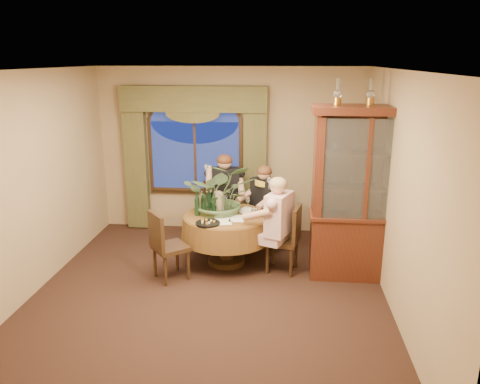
# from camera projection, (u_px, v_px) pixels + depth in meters

# --- Properties ---
(floor) EXTENTS (5.00, 5.00, 0.00)m
(floor) POSITION_uv_depth(u_px,v_px,m) (208.00, 296.00, 5.97)
(floor) COLOR black
(floor) RESTS_ON ground
(wall_back) EXTENTS (4.50, 0.00, 4.50)m
(wall_back) POSITION_uv_depth(u_px,v_px,m) (231.00, 151.00, 7.97)
(wall_back) COLOR tan
(wall_back) RESTS_ON ground
(wall_right) EXTENTS (0.00, 5.00, 5.00)m
(wall_right) POSITION_uv_depth(u_px,v_px,m) (399.00, 196.00, 5.37)
(wall_right) COLOR tan
(wall_right) RESTS_ON ground
(ceiling) EXTENTS (5.00, 5.00, 0.00)m
(ceiling) POSITION_uv_depth(u_px,v_px,m) (204.00, 70.00, 5.19)
(ceiling) COLOR white
(ceiling) RESTS_ON wall_back
(window) EXTENTS (1.62, 0.10, 1.32)m
(window) POSITION_uv_depth(u_px,v_px,m) (195.00, 157.00, 7.99)
(window) COLOR navy
(window) RESTS_ON wall_back
(arched_transom) EXTENTS (1.60, 0.06, 0.44)m
(arched_transom) POSITION_uv_depth(u_px,v_px,m) (194.00, 111.00, 7.77)
(arched_transom) COLOR navy
(arched_transom) RESTS_ON wall_back
(drapery_left) EXTENTS (0.38, 0.14, 2.32)m
(drapery_left) POSITION_uv_depth(u_px,v_px,m) (136.00, 163.00, 8.07)
(drapery_left) COLOR #4A4724
(drapery_left) RESTS_ON floor
(drapery_right) EXTENTS (0.38, 0.14, 2.32)m
(drapery_right) POSITION_uv_depth(u_px,v_px,m) (255.00, 166.00, 7.88)
(drapery_right) COLOR #4A4724
(drapery_right) RESTS_ON floor
(swag_valance) EXTENTS (2.45, 0.16, 0.42)m
(swag_valance) POSITION_uv_depth(u_px,v_px,m) (193.00, 99.00, 7.64)
(swag_valance) COLOR #4A4724
(swag_valance) RESTS_ON wall_back
(dining_table) EXTENTS (1.75, 1.75, 0.75)m
(dining_table) POSITION_uv_depth(u_px,v_px,m) (226.00, 239.00, 6.84)
(dining_table) COLOR maroon
(dining_table) RESTS_ON floor
(china_cabinet) EXTENTS (1.45, 0.57, 2.35)m
(china_cabinet) POSITION_uv_depth(u_px,v_px,m) (363.00, 195.00, 6.22)
(china_cabinet) COLOR #3D180F
(china_cabinet) RESTS_ON floor
(oil_lamp_left) EXTENTS (0.11, 0.11, 0.34)m
(oil_lamp_left) POSITION_uv_depth(u_px,v_px,m) (338.00, 92.00, 5.89)
(oil_lamp_left) COLOR #A5722D
(oil_lamp_left) RESTS_ON china_cabinet
(oil_lamp_center) EXTENTS (0.11, 0.11, 0.34)m
(oil_lamp_center) POSITION_uv_depth(u_px,v_px,m) (371.00, 92.00, 5.85)
(oil_lamp_center) COLOR #A5722D
(oil_lamp_center) RESTS_ON china_cabinet
(oil_lamp_right) EXTENTS (0.11, 0.11, 0.34)m
(oil_lamp_right) POSITION_uv_depth(u_px,v_px,m) (404.00, 92.00, 5.81)
(oil_lamp_right) COLOR #A5722D
(oil_lamp_right) RESTS_ON china_cabinet
(chair_right) EXTENTS (0.50, 0.50, 0.96)m
(chair_right) POSITION_uv_depth(u_px,v_px,m) (282.00, 239.00, 6.56)
(chair_right) COLOR black
(chair_right) RESTS_ON floor
(chair_back_right) EXTENTS (0.59, 0.59, 0.96)m
(chair_back_right) POSITION_uv_depth(u_px,v_px,m) (274.00, 221.00, 7.28)
(chair_back_right) COLOR black
(chair_back_right) RESTS_ON floor
(chair_back) EXTENTS (0.52, 0.52, 0.96)m
(chair_back) POSITION_uv_depth(u_px,v_px,m) (218.00, 212.00, 7.71)
(chair_back) COLOR black
(chair_back) RESTS_ON floor
(chair_front_left) EXTENTS (0.59, 0.59, 0.96)m
(chair_front_left) POSITION_uv_depth(u_px,v_px,m) (171.00, 246.00, 6.34)
(chair_front_left) COLOR black
(chair_front_left) RESTS_ON floor
(person_pink) EXTENTS (0.62, 0.64, 1.41)m
(person_pink) POSITION_uv_depth(u_px,v_px,m) (278.00, 227.00, 6.38)
(person_pink) COLOR beige
(person_pink) RESTS_ON floor
(person_back) EXTENTS (0.59, 0.55, 1.47)m
(person_back) POSITION_uv_depth(u_px,v_px,m) (225.00, 198.00, 7.60)
(person_back) COLOR black
(person_back) RESTS_ON floor
(person_scarf) EXTENTS (0.66, 0.66, 1.36)m
(person_scarf) POSITION_uv_depth(u_px,v_px,m) (265.00, 208.00, 7.29)
(person_scarf) COLOR black
(person_scarf) RESTS_ON floor
(stoneware_vase) EXTENTS (0.16, 0.16, 0.30)m
(stoneware_vase) POSITION_uv_depth(u_px,v_px,m) (219.00, 202.00, 6.84)
(stoneware_vase) COLOR tan
(stoneware_vase) RESTS_ON dining_table
(centerpiece_plant) EXTENTS (1.03, 1.14, 0.89)m
(centerpiece_plant) POSITION_uv_depth(u_px,v_px,m) (221.00, 169.00, 6.70)
(centerpiece_plant) COLOR #445E3A
(centerpiece_plant) RESTS_ON dining_table
(olive_bowl) EXTENTS (0.14, 0.14, 0.05)m
(olive_bowl) POSITION_uv_depth(u_px,v_px,m) (227.00, 215.00, 6.67)
(olive_bowl) COLOR #4A552F
(olive_bowl) RESTS_ON dining_table
(cheese_platter) EXTENTS (0.34, 0.34, 0.02)m
(cheese_platter) POSITION_uv_depth(u_px,v_px,m) (208.00, 223.00, 6.36)
(cheese_platter) COLOR black
(cheese_platter) RESTS_ON dining_table
(wine_bottle_0) EXTENTS (0.07, 0.07, 0.33)m
(wine_bottle_0) POSITION_uv_depth(u_px,v_px,m) (197.00, 204.00, 6.67)
(wine_bottle_0) COLOR black
(wine_bottle_0) RESTS_ON dining_table
(wine_bottle_1) EXTENTS (0.07, 0.07, 0.33)m
(wine_bottle_1) POSITION_uv_depth(u_px,v_px,m) (202.00, 202.00, 6.79)
(wine_bottle_1) COLOR tan
(wine_bottle_1) RESTS_ON dining_table
(wine_bottle_2) EXTENTS (0.07, 0.07, 0.33)m
(wine_bottle_2) POSITION_uv_depth(u_px,v_px,m) (204.00, 203.00, 6.74)
(wine_bottle_2) COLOR black
(wine_bottle_2) RESTS_ON dining_table
(wine_bottle_3) EXTENTS (0.07, 0.07, 0.33)m
(wine_bottle_3) POSITION_uv_depth(u_px,v_px,m) (214.00, 204.00, 6.68)
(wine_bottle_3) COLOR black
(wine_bottle_3) RESTS_ON dining_table
(wine_bottle_4) EXTENTS (0.07, 0.07, 0.33)m
(wine_bottle_4) POSITION_uv_depth(u_px,v_px,m) (209.00, 200.00, 6.90)
(wine_bottle_4) COLOR black
(wine_bottle_4) RESTS_ON dining_table
(tasting_paper_0) EXTENTS (0.21, 0.30, 0.00)m
(tasting_paper_0) POSITION_uv_depth(u_px,v_px,m) (237.00, 218.00, 6.57)
(tasting_paper_0) COLOR white
(tasting_paper_0) RESTS_ON dining_table
(tasting_paper_1) EXTENTS (0.34, 0.37, 0.00)m
(tasting_paper_1) POSITION_uv_depth(u_px,v_px,m) (246.00, 210.00, 6.94)
(tasting_paper_1) COLOR white
(tasting_paper_1) RESTS_ON dining_table
(tasting_paper_2) EXTENTS (0.27, 0.34, 0.00)m
(tasting_paper_2) POSITION_uv_depth(u_px,v_px,m) (223.00, 221.00, 6.46)
(tasting_paper_2) COLOR white
(tasting_paper_2) RESTS_ON dining_table
(wine_glass_person_pink) EXTENTS (0.07, 0.07, 0.18)m
(wine_glass_person_pink) POSITION_uv_depth(u_px,v_px,m) (253.00, 214.00, 6.51)
(wine_glass_person_pink) COLOR silver
(wine_glass_person_pink) RESTS_ON dining_table
(wine_glass_person_back) EXTENTS (0.07, 0.07, 0.18)m
(wine_glass_person_back) POSITION_uv_depth(u_px,v_px,m) (225.00, 200.00, 7.13)
(wine_glass_person_back) COLOR silver
(wine_glass_person_back) RESTS_ON dining_table
(wine_glass_person_scarf) EXTENTS (0.07, 0.07, 0.18)m
(wine_glass_person_scarf) POSITION_uv_depth(u_px,v_px,m) (248.00, 203.00, 7.00)
(wine_glass_person_scarf) COLOR silver
(wine_glass_person_scarf) RESTS_ON dining_table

